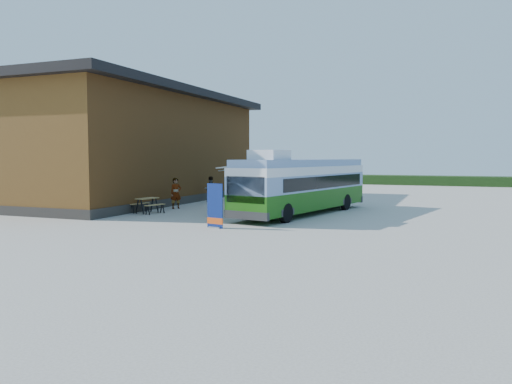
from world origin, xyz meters
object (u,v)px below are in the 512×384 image
at_px(picnic_table, 147,202).
at_px(person_b, 210,189).
at_px(slurry_tanker, 299,184).
at_px(person_a, 176,193).
at_px(banner, 215,210).
at_px(bus, 303,184).

height_order(picnic_table, person_b, person_b).
distance_m(person_b, slurry_tanker, 6.12).
relative_size(person_a, slurry_tanker, 0.32).
distance_m(person_a, slurry_tanker, 9.17).
bearing_deg(person_b, picnic_table, 46.40).
bearing_deg(person_a, person_b, 42.53).
bearing_deg(banner, person_b, 129.78).
xyz_separation_m(banner, person_a, (-5.69, 6.36, 0.12)).
distance_m(picnic_table, slurry_tanker, 11.55).
bearing_deg(picnic_table, person_b, 102.04).
height_order(banner, picnic_table, banner).
distance_m(bus, person_b, 9.29).
xyz_separation_m(banner, person_b, (-5.90, 11.19, 0.07)).
xyz_separation_m(banner, picnic_table, (-5.90, 3.71, -0.16)).
relative_size(banner, picnic_table, 1.13).
bearing_deg(slurry_tanker, person_a, -120.24).
relative_size(bus, person_b, 6.53).
bearing_deg(person_a, bus, -49.76).
xyz_separation_m(picnic_table, slurry_tanker, (5.49, 10.14, 0.60)).
bearing_deg(bus, slurry_tanker, 120.02).
distance_m(bus, banner, 6.75).
bearing_deg(person_b, slurry_tanker, 162.34).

